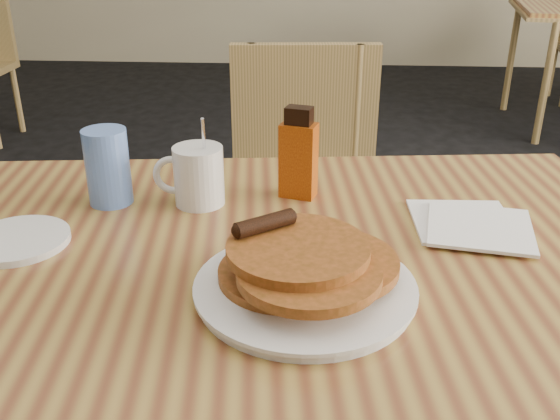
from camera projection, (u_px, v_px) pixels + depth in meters
The scene contains 8 objects.
main_table at pixel (280, 271), 1.02m from camera, with size 1.40×1.02×0.75m.
chair_main_far at pixel (303, 183), 1.77m from camera, with size 0.44×0.45×0.92m.
pancake_plate at pixel (305, 276), 0.87m from camera, with size 0.31×0.31×0.10m.
coffee_mug at pixel (197, 175), 1.14m from camera, with size 0.13×0.09×0.17m.
syrup_bottle at pixel (298, 156), 1.16m from camera, with size 0.07×0.06×0.17m.
napkin_stack at pixel (471, 224), 1.07m from camera, with size 0.21×0.22×0.01m.
blue_tumbler at pixel (108, 167), 1.14m from camera, with size 0.08×0.08×0.14m, color #6089E2.
side_saucer at pixel (18, 240), 1.02m from camera, with size 0.17×0.17×0.01m, color white.
Camera 1 is at (0.06, -0.82, 1.23)m, focal length 40.00 mm.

